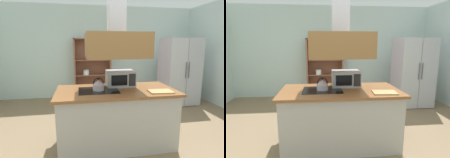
# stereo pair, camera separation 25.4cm
# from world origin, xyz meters

# --- Properties ---
(ground_plane) EXTENTS (7.80, 7.80, 0.00)m
(ground_plane) POSITION_xyz_m (0.00, 0.00, 0.00)
(ground_plane) COLOR #82694D
(wall_back) EXTENTS (6.00, 0.12, 2.70)m
(wall_back) POSITION_xyz_m (0.00, 3.00, 1.35)
(wall_back) COLOR silver
(wall_back) RESTS_ON ground
(kitchen_island) EXTENTS (1.83, 0.93, 0.90)m
(kitchen_island) POSITION_xyz_m (-0.06, 0.10, 0.45)
(kitchen_island) COLOR #B5AFA5
(kitchen_island) RESTS_ON ground
(range_hood) EXTENTS (0.90, 0.70, 1.30)m
(range_hood) POSITION_xyz_m (-0.06, 0.10, 1.70)
(range_hood) COLOR olive
(refrigerator) EXTENTS (0.90, 0.77, 1.74)m
(refrigerator) POSITION_xyz_m (2.02, 1.84, 0.87)
(refrigerator) COLOR #C1B1C2
(refrigerator) RESTS_ON ground
(dish_cabinet) EXTENTS (1.06, 0.40, 1.75)m
(dish_cabinet) POSITION_xyz_m (-0.23, 2.78, 0.77)
(dish_cabinet) COLOR brown
(dish_cabinet) RESTS_ON ground
(kettle) EXTENTS (0.17, 0.17, 0.19)m
(kettle) POSITION_xyz_m (-0.33, 0.10, 0.98)
(kettle) COLOR #B9B0BD
(kettle) RESTS_ON kitchen_island
(cutting_board) EXTENTS (0.36, 0.27, 0.02)m
(cutting_board) POSITION_xyz_m (0.56, -0.15, 0.91)
(cutting_board) COLOR tan
(cutting_board) RESTS_ON kitchen_island
(microwave) EXTENTS (0.46, 0.35, 0.26)m
(microwave) POSITION_xyz_m (0.06, 0.34, 1.03)
(microwave) COLOR #B7BABF
(microwave) RESTS_ON kitchen_island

